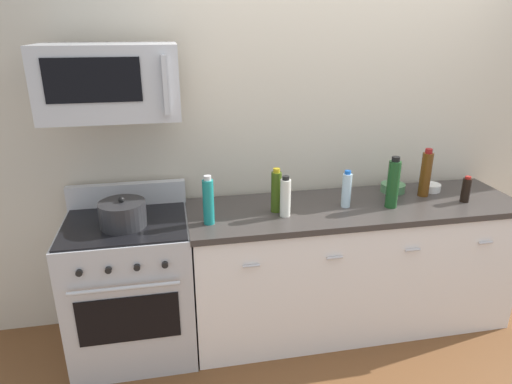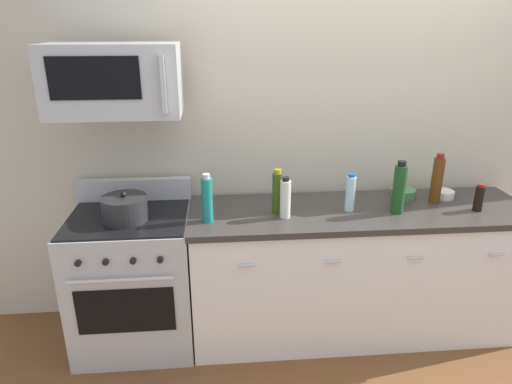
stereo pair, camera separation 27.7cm
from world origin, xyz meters
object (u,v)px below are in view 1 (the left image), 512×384
at_px(bottle_water_clear, 347,190).
at_px(bottle_soy_sauce_dark, 466,190).
at_px(bowl_white_ceramic, 430,187).
at_px(stockpot, 123,214).
at_px(microwave, 110,82).
at_px(bottle_soda_blue, 392,185).
at_px(bottle_vinegar_white, 285,197).
at_px(bowl_green_glaze, 393,187).
at_px(range_oven, 132,286).
at_px(bottle_wine_green, 393,183).
at_px(bottle_sparkling_teal, 208,201).
at_px(bottle_wine_amber, 426,174).
at_px(bottle_olive_oil, 276,191).

bearing_deg(bottle_water_clear, bottle_soy_sauce_dark, -5.02).
relative_size(bottle_water_clear, bowl_white_ceramic, 1.68).
bearing_deg(stockpot, microwave, 89.87).
distance_m(bottle_water_clear, bottle_soda_blue, 0.34).
distance_m(bottle_vinegar_white, bowl_white_ceramic, 1.17).
bearing_deg(bowl_green_glaze, bottle_soda_blue, -121.29).
xyz_separation_m(range_oven, bottle_wine_green, (1.70, -0.08, 0.61)).
distance_m(range_oven, bottle_vinegar_white, 1.14).
bearing_deg(bottle_sparkling_teal, bowl_white_ceramic, 9.12).
distance_m(bottle_wine_green, bowl_green_glaze, 0.33).
height_order(bottle_soy_sauce_dark, bowl_white_ceramic, bottle_soy_sauce_dark).
height_order(bottle_wine_green, bowl_white_ceramic, bottle_wine_green).
bearing_deg(bottle_sparkling_teal, bottle_soy_sauce_dark, 0.67).
relative_size(microwave, stockpot, 2.72).
height_order(microwave, bottle_wine_amber, microwave).
relative_size(range_oven, bottle_wine_green, 3.13).
relative_size(bottle_vinegar_white, bowl_white_ceramic, 1.78).
relative_size(bottle_olive_oil, bottle_wine_green, 0.84).
distance_m(bottle_soy_sauce_dark, bottle_sparkling_teal, 1.73).
distance_m(bottle_soda_blue, stockpot, 1.74).
bearing_deg(bottle_water_clear, bottle_wine_amber, 8.07).
relative_size(microwave, bottle_sparkling_teal, 2.46).
distance_m(microwave, bottle_wine_amber, 2.12).
bearing_deg(bottle_vinegar_white, bottle_olive_oil, 115.60).
bearing_deg(bottle_wine_green, bowl_white_ceramic, 28.56).
distance_m(range_oven, bowl_white_ceramic, 2.17).
relative_size(bottle_wine_green, bowl_white_ceramic, 2.32).
xyz_separation_m(bottle_vinegar_white, stockpot, (-0.98, 0.04, -0.05)).
relative_size(range_oven, bowl_green_glaze, 6.26).
height_order(range_oven, bowl_green_glaze, range_oven).
bearing_deg(bottle_sparkling_teal, range_oven, 167.31).
relative_size(bottle_wine_amber, bowl_green_glaze, 1.97).
bearing_deg(bowl_white_ceramic, bottle_vinegar_white, -168.17).
bearing_deg(bowl_white_ceramic, bottle_sparkling_teal, -170.88).
distance_m(bottle_wine_green, stockpot, 1.70).
height_order(bottle_vinegar_white, stockpot, bottle_vinegar_white).
bearing_deg(bottle_soda_blue, stockpot, -177.85).
bearing_deg(bottle_olive_oil, bottle_vinegar_white, -64.40).
height_order(bottle_wine_amber, bottle_sparkling_teal, bottle_wine_amber).
bearing_deg(stockpot, bottle_sparkling_teal, -6.79).
xyz_separation_m(microwave, bottle_wine_amber, (2.01, 0.02, -0.67)).
xyz_separation_m(bottle_olive_oil, bottle_water_clear, (0.47, -0.01, -0.02)).
relative_size(microwave, bottle_wine_green, 2.18).
distance_m(microwave, bowl_white_ceramic, 2.27).
xyz_separation_m(bottle_soy_sauce_dark, bottle_water_clear, (-0.82, 0.07, 0.03)).
bearing_deg(bottle_water_clear, stockpot, -178.67).
distance_m(microwave, bottle_sparkling_teal, 0.86).
bearing_deg(bottle_olive_oil, bottle_soda_blue, 1.60).
height_order(bottle_olive_oil, bottle_wine_green, bottle_wine_green).
distance_m(bottle_olive_oil, stockpot, 0.94).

